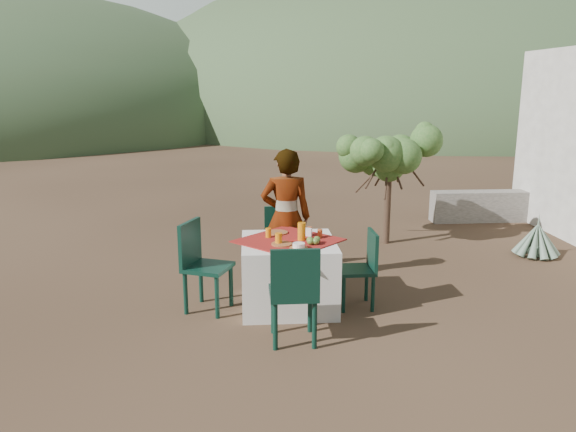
{
  "coord_description": "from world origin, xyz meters",
  "views": [
    {
      "loc": [
        -0.99,
        -6.25,
        2.41
      ],
      "look_at": [
        -0.54,
        0.05,
        0.94
      ],
      "focal_mm": 35.0,
      "sensor_mm": 36.0,
      "label": 1
    }
  ],
  "objects_px": {
    "chair_far": "(281,237)",
    "chair_right": "(363,265)",
    "table": "(288,273)",
    "chair_left": "(201,261)",
    "agave": "(537,240)",
    "chair_near": "(294,290)",
    "juice_pitcher": "(302,231)",
    "person": "(286,217)",
    "shrub_tree": "(392,161)"
  },
  "relations": [
    {
      "from": "chair_far",
      "to": "chair_right",
      "type": "relative_size",
      "value": 1.01
    },
    {
      "from": "table",
      "to": "chair_left",
      "type": "xyz_separation_m",
      "value": [
        -0.96,
        -0.03,
        0.17
      ]
    },
    {
      "from": "agave",
      "to": "chair_near",
      "type": "bearing_deg",
      "value": -145.1
    },
    {
      "from": "table",
      "to": "juice_pitcher",
      "type": "xyz_separation_m",
      "value": [
        0.14,
        -0.01,
        0.48
      ]
    },
    {
      "from": "table",
      "to": "chair_right",
      "type": "xyz_separation_m",
      "value": [
        0.81,
        -0.08,
        0.1
      ]
    },
    {
      "from": "table",
      "to": "chair_left",
      "type": "distance_m",
      "value": 0.97
    },
    {
      "from": "agave",
      "to": "juice_pitcher",
      "type": "xyz_separation_m",
      "value": [
        -3.57,
        -1.63,
        0.62
      ]
    },
    {
      "from": "person",
      "to": "shrub_tree",
      "type": "xyz_separation_m",
      "value": [
        1.74,
        1.76,
        0.45
      ]
    },
    {
      "from": "chair_right",
      "to": "table",
      "type": "bearing_deg",
      "value": -96.24
    },
    {
      "from": "agave",
      "to": "person",
      "type": "bearing_deg",
      "value": -166.42
    },
    {
      "from": "table",
      "to": "chair_far",
      "type": "xyz_separation_m",
      "value": [
        -0.02,
        1.14,
        0.11
      ]
    },
    {
      "from": "chair_left",
      "to": "shrub_tree",
      "type": "height_order",
      "value": "shrub_tree"
    },
    {
      "from": "chair_far",
      "to": "person",
      "type": "bearing_deg",
      "value": -86.99
    },
    {
      "from": "chair_near",
      "to": "chair_right",
      "type": "bearing_deg",
      "value": -133.3
    },
    {
      "from": "chair_far",
      "to": "chair_left",
      "type": "bearing_deg",
      "value": -131.59
    },
    {
      "from": "chair_right",
      "to": "person",
      "type": "bearing_deg",
      "value": -136.47
    },
    {
      "from": "table",
      "to": "chair_far",
      "type": "relative_size",
      "value": 1.49
    },
    {
      "from": "chair_left",
      "to": "juice_pitcher",
      "type": "bearing_deg",
      "value": -67.09
    },
    {
      "from": "table",
      "to": "juice_pitcher",
      "type": "relative_size",
      "value": 6.72
    },
    {
      "from": "chair_far",
      "to": "agave",
      "type": "height_order",
      "value": "chair_far"
    },
    {
      "from": "person",
      "to": "juice_pitcher",
      "type": "relative_size",
      "value": 8.69
    },
    {
      "from": "table",
      "to": "chair_right",
      "type": "bearing_deg",
      "value": -5.62
    },
    {
      "from": "chair_near",
      "to": "person",
      "type": "distance_m",
      "value": 1.74
    },
    {
      "from": "table",
      "to": "chair_right",
      "type": "height_order",
      "value": "chair_right"
    },
    {
      "from": "chair_far",
      "to": "chair_left",
      "type": "relative_size",
      "value": 0.88
    },
    {
      "from": "chair_near",
      "to": "agave",
      "type": "bearing_deg",
      "value": -145.48
    },
    {
      "from": "chair_left",
      "to": "juice_pitcher",
      "type": "distance_m",
      "value": 1.15
    },
    {
      "from": "person",
      "to": "chair_near",
      "type": "bearing_deg",
      "value": 89.1
    },
    {
      "from": "person",
      "to": "chair_left",
      "type": "bearing_deg",
      "value": 38.42
    },
    {
      "from": "chair_far",
      "to": "table",
      "type": "bearing_deg",
      "value": -91.93
    },
    {
      "from": "person",
      "to": "juice_pitcher",
      "type": "distance_m",
      "value": 0.75
    },
    {
      "from": "chair_near",
      "to": "person",
      "type": "relative_size",
      "value": 0.58
    },
    {
      "from": "chair_left",
      "to": "chair_far",
      "type": "bearing_deg",
      "value": -16.92
    },
    {
      "from": "table",
      "to": "chair_far",
      "type": "height_order",
      "value": "chair_far"
    },
    {
      "from": "chair_far",
      "to": "agave",
      "type": "relative_size",
      "value": 1.26
    },
    {
      "from": "chair_far",
      "to": "person",
      "type": "relative_size",
      "value": 0.52
    },
    {
      "from": "chair_left",
      "to": "agave",
      "type": "distance_m",
      "value": 4.97
    },
    {
      "from": "table",
      "to": "chair_near",
      "type": "xyz_separation_m",
      "value": [
        -0.02,
        -0.97,
        0.17
      ]
    },
    {
      "from": "chair_far",
      "to": "chair_near",
      "type": "relative_size",
      "value": 0.89
    },
    {
      "from": "juice_pitcher",
      "to": "chair_near",
      "type": "bearing_deg",
      "value": -99.45
    },
    {
      "from": "table",
      "to": "chair_near",
      "type": "bearing_deg",
      "value": -91.0
    },
    {
      "from": "chair_far",
      "to": "chair_near",
      "type": "bearing_deg",
      "value": -92.87
    },
    {
      "from": "chair_right",
      "to": "juice_pitcher",
      "type": "height_order",
      "value": "juice_pitcher"
    },
    {
      "from": "table",
      "to": "chair_near",
      "type": "distance_m",
      "value": 0.99
    },
    {
      "from": "chair_far",
      "to": "juice_pitcher",
      "type": "bearing_deg",
      "value": -84.84
    },
    {
      "from": "person",
      "to": "agave",
      "type": "relative_size",
      "value": 2.42
    },
    {
      "from": "chair_right",
      "to": "person",
      "type": "height_order",
      "value": "person"
    },
    {
      "from": "chair_left",
      "to": "agave",
      "type": "height_order",
      "value": "chair_left"
    },
    {
      "from": "chair_near",
      "to": "chair_left",
      "type": "distance_m",
      "value": 1.33
    },
    {
      "from": "chair_near",
      "to": "agave",
      "type": "relative_size",
      "value": 1.41
    }
  ]
}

